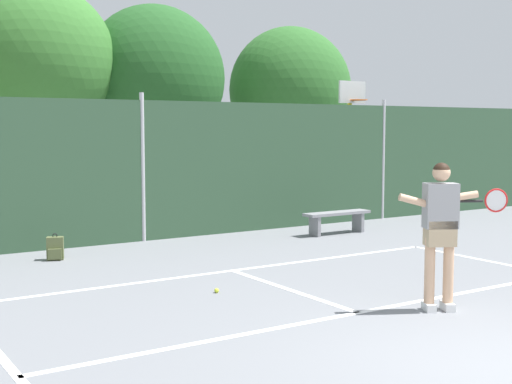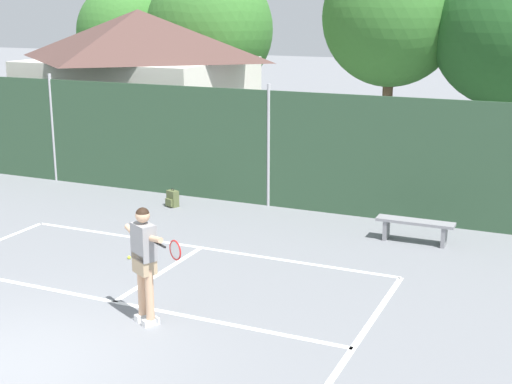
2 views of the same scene
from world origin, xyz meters
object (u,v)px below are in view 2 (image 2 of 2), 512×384
backpack_olive (172,199)px  courtside_bench (415,226)px  tennis_player (145,255)px  tennis_ball (129,257)px

backpack_olive → courtside_bench: size_ratio=0.29×
tennis_player → courtside_bench: 6.37m
tennis_player → courtside_bench: bearing=62.2°
tennis_ball → courtside_bench: (4.84, 3.28, 0.33)m
tennis_ball → backpack_olive: backpack_olive is taller
tennis_player → courtside_bench: (2.95, 5.59, -0.75)m
tennis_player → backpack_olive: 6.73m
backpack_olive → courtside_bench: bearing=-3.2°
tennis_player → backpack_olive: tennis_player is taller
tennis_ball → backpack_olive: 3.80m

